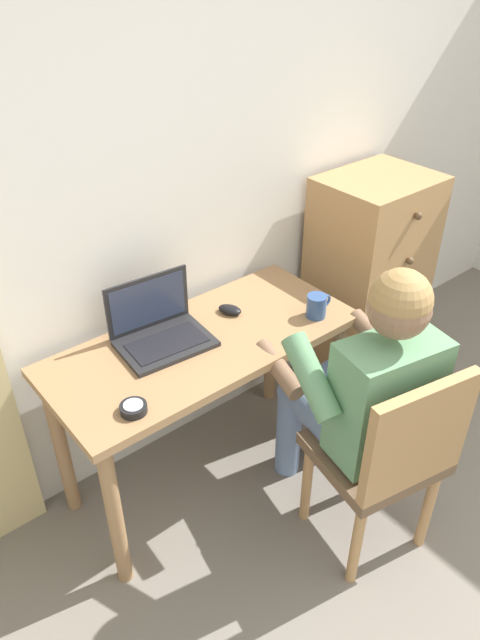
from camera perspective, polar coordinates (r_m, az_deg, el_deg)
wall_back at (r=2.49m, az=-0.61°, el=15.15°), size 4.80×0.05×2.50m
desk at (r=2.33m, az=-3.47°, el=-4.26°), size 1.22×0.54×0.73m
dresser at (r=3.03m, az=12.12°, el=3.48°), size 0.52×0.45×1.11m
chair at (r=2.20m, az=14.15°, el=-12.47°), size 0.49×0.47×0.89m
person_seated at (r=2.17m, az=11.65°, el=-6.21°), size 0.60×0.64×1.20m
laptop at (r=2.24m, az=-7.78°, el=-0.87°), size 0.36×0.28×0.24m
computer_mouse at (r=2.40m, az=-0.98°, el=1.01°), size 0.09×0.12×0.03m
desk_clock at (r=1.97m, az=-10.25°, el=-8.38°), size 0.09×0.09×0.03m
coffee_mug at (r=2.38m, az=7.44°, el=1.37°), size 0.12×0.08×0.09m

